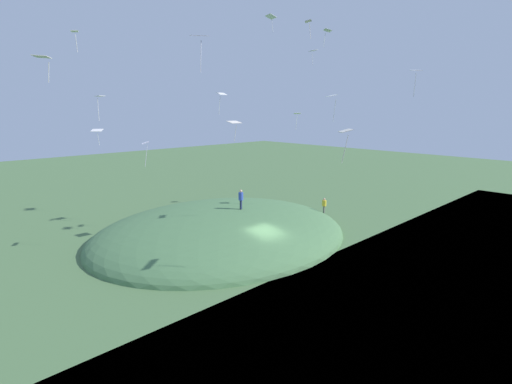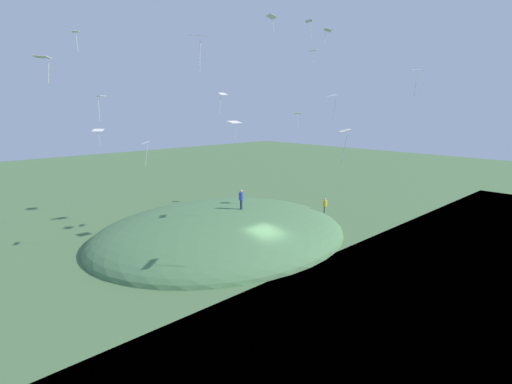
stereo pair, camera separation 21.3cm
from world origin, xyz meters
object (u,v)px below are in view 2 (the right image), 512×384
kite_13 (42,58)px  kite_15 (98,131)px  kite_0 (222,95)px  kite_12 (328,31)px  person_near_shore (241,197)px  kite_7 (272,17)px  kite_2 (345,133)px  kite_9 (146,144)px  kite_5 (199,37)px  kite_11 (100,98)px  kite_1 (75,33)px  kite_6 (309,22)px  kite_8 (417,72)px  kite_10 (298,115)px  kite_14 (234,123)px  person_walking_path (325,204)px  kite_4 (314,51)px  kite_3 (332,97)px

kite_13 → kite_15: kite_13 is taller
kite_0 → kite_12: kite_12 is taller
person_near_shore → kite_7: (2.06, -5.93, 16.59)m
kite_2 → kite_9: kite_2 is taller
kite_5 → kite_11: bearing=1.8°
kite_1 → kite_11: size_ratio=0.71×
kite_6 → kite_5: bearing=104.6°
kite_8 → kite_10: size_ratio=1.20×
person_near_shore → kite_7: bearing=176.7°
kite_12 → kite_13: 20.91m
kite_6 → kite_12: bearing=159.3°
kite_10 → kite_15: bearing=69.3°
kite_8 → kite_11: (16.83, 20.97, -2.28)m
kite_12 → kite_14: bearing=51.9°
person_walking_path → kite_8: size_ratio=0.70×
kite_9 → kite_11: kite_11 is taller
person_walking_path → kite_8: kite_8 is taller
person_near_shore → kite_5: bearing=14.3°
person_walking_path → kite_9: size_ratio=0.80×
kite_2 → kite_4: (8.42, -7.50, 6.11)m
kite_0 → kite_2: kite_0 is taller
kite_8 → kite_15: kite_8 is taller
kite_0 → kite_1: 13.06m
kite_1 → kite_9: kite_1 is taller
kite_3 → kite_4: (3.08, -1.42, 3.85)m
kite_5 → kite_12: size_ratio=1.52×
kite_0 → kite_7: 9.16m
kite_4 → kite_14: 9.04m
kite_9 → kite_13: bearing=114.7°
person_near_shore → kite_12: 15.79m
person_near_shore → kite_3: bearing=88.6°
kite_5 → kite_11: 13.79m
kite_8 → kite_5: bearing=80.6°
kite_6 → kite_7: (5.11, -0.59, 1.31)m
person_near_shore → kite_6: 16.47m
kite_1 → kite_7: size_ratio=0.88×
kite_6 → kite_7: size_ratio=0.92×
person_near_shore → kite_11: 14.53m
kite_4 → kite_9: 15.89m
kite_0 → kite_13: 17.48m
kite_5 → kite_15: bearing=-2.9°
kite_2 → kite_8: kite_8 is taller
person_walking_path → kite_10: size_ratio=0.84×
kite_1 → kite_2: size_ratio=0.72×
kite_7 → kite_8: 14.56m
person_near_shore → kite_2: size_ratio=0.91×
person_near_shore → kite_7: kite_7 is taller
kite_7 → kite_10: size_ratio=0.88×
kite_2 → kite_0: bearing=-13.4°
kite_6 → kite_14: size_ratio=0.89×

